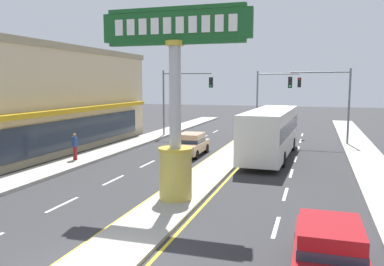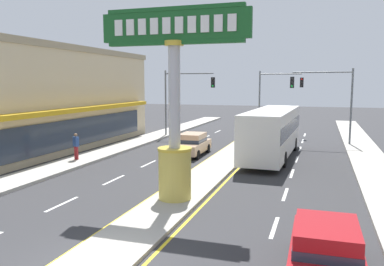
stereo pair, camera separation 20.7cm
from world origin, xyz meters
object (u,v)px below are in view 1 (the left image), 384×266
object	(u,v)px
district_sign	(175,116)
storefront_left	(35,98)
bus_near_right_lane	(271,130)
sedan_near_left_lane	(191,144)
pedestrian_near_kerb	(75,145)
sedan_far_right_lane	(329,250)
traffic_light_right_side	(326,93)
traffic_light_left_side	(181,92)
traffic_light_median_far	(273,92)

from	to	relation	value
district_sign	storefront_left	distance (m)	18.22
bus_near_right_lane	sedan_near_left_lane	bearing A→B (deg)	-172.09
sedan_near_left_lane	district_sign	bearing A→B (deg)	-75.76
sedan_near_left_lane	pedestrian_near_kerb	size ratio (longest dim) A/B	2.56
district_sign	pedestrian_near_kerb	world-z (taller)	district_sign
sedan_far_right_lane	pedestrian_near_kerb	bearing A→B (deg)	143.16
district_sign	pedestrian_near_kerb	bearing A→B (deg)	145.94
storefront_left	pedestrian_near_kerb	size ratio (longest dim) A/B	12.87
traffic_light_right_side	bus_near_right_lane	size ratio (longest dim) A/B	0.55
bus_near_right_lane	pedestrian_near_kerb	distance (m)	12.94
traffic_light_left_side	traffic_light_right_side	xyz separation A→B (m)	(12.64, -0.80, 0.00)
district_sign	sedan_near_left_lane	size ratio (longest dim) A/B	1.84
sedan_near_left_lane	traffic_light_left_side	bearing A→B (deg)	112.93
traffic_light_left_side	pedestrian_near_kerb	distance (m)	13.81
traffic_light_median_far	sedan_near_left_lane	size ratio (longest dim) A/B	1.43
district_sign	sedan_far_right_lane	xyz separation A→B (m)	(6.04, -5.18, -2.89)
storefront_left	traffic_light_median_far	world-z (taller)	storefront_left
bus_near_right_lane	sedan_near_left_lane	size ratio (longest dim) A/B	2.61
traffic_light_right_side	sedan_near_left_lane	size ratio (longest dim) A/B	1.43
traffic_light_left_side	traffic_light_median_far	size ratio (longest dim) A/B	1.00
sedan_far_right_lane	pedestrian_near_kerb	world-z (taller)	pedestrian_near_kerb
traffic_light_median_far	bus_near_right_lane	world-z (taller)	traffic_light_median_far
storefront_left	sedan_near_left_lane	size ratio (longest dim) A/B	5.03
traffic_light_median_far	sedan_near_left_lane	distance (m)	14.02
sedan_near_left_lane	storefront_left	bearing A→B (deg)	-177.22
traffic_light_right_side	sedan_near_left_lane	world-z (taller)	traffic_light_right_side
traffic_light_median_far	sedan_near_left_lane	xyz separation A→B (m)	(-4.26, -12.91, -3.41)
storefront_left	traffic_light_left_side	size ratio (longest dim) A/B	3.51
district_sign	storefront_left	bearing A→B (deg)	146.01
sedan_far_right_lane	storefront_left	bearing A→B (deg)	144.00
district_sign	traffic_light_left_side	world-z (taller)	district_sign
storefront_left	traffic_light_left_side	bearing A→B (deg)	45.92
bus_near_right_lane	traffic_light_left_side	bearing A→B (deg)	139.59
pedestrian_near_kerb	sedan_far_right_lane	bearing A→B (deg)	-36.84
district_sign	traffic_light_median_far	bearing A→B (deg)	86.32
traffic_light_left_side	traffic_light_median_far	world-z (taller)	same
traffic_light_left_side	bus_near_right_lane	bearing A→B (deg)	-40.41
traffic_light_left_side	sedan_far_right_lane	bearing A→B (deg)	-63.17
pedestrian_near_kerb	storefront_left	bearing A→B (deg)	146.13
sedan_far_right_lane	traffic_light_right_side	bearing A→B (deg)	89.31
district_sign	storefront_left	xyz separation A→B (m)	(-15.11, 10.18, 0.19)
storefront_left	traffic_light_right_side	world-z (taller)	storefront_left
sedan_far_right_lane	sedan_near_left_lane	bearing A→B (deg)	118.79
sedan_near_left_lane	pedestrian_near_kerb	bearing A→B (deg)	-142.82
traffic_light_right_side	pedestrian_near_kerb	world-z (taller)	traffic_light_right_side
bus_near_right_lane	traffic_light_right_side	bearing A→B (deg)	62.59
traffic_light_left_side	traffic_light_median_far	distance (m)	9.02
traffic_light_median_far	bus_near_right_lane	bearing A→B (deg)	-84.30
bus_near_right_lane	sedan_far_right_lane	size ratio (longest dim) A/B	2.61
storefront_left	traffic_light_left_side	world-z (taller)	storefront_left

